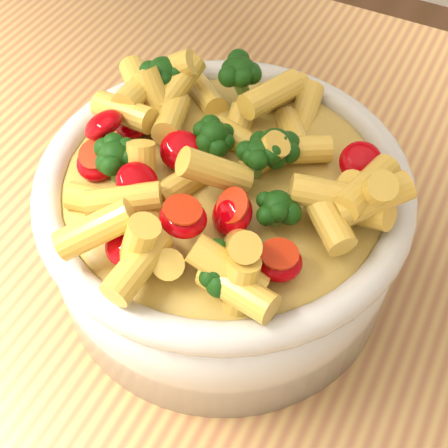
% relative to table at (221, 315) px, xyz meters
% --- Properties ---
extents(table, '(1.20, 0.80, 0.90)m').
position_rel_table_xyz_m(table, '(0.00, 0.00, 0.00)').
color(table, tan).
rests_on(table, ground).
extents(serving_bowl, '(0.26, 0.26, 0.11)m').
position_rel_table_xyz_m(serving_bowl, '(0.01, -0.01, 0.16)').
color(serving_bowl, silver).
rests_on(serving_bowl, table).
extents(pasta_salad, '(0.21, 0.21, 0.05)m').
position_rel_table_xyz_m(pasta_salad, '(0.01, -0.01, 0.23)').
color(pasta_salad, gold).
rests_on(pasta_salad, serving_bowl).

